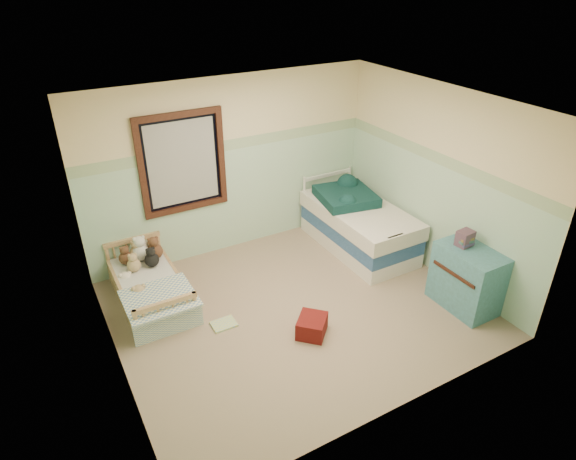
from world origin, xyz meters
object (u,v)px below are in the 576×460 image
twin_bed_frame (358,241)px  toddler_bed_frame (151,294)px  red_pillow (312,326)px  floor_book (224,324)px  plush_floor_cream (128,288)px  dresser (467,278)px  plush_floor_tan (141,303)px

twin_bed_frame → toddler_bed_frame: bearing=175.8°
red_pillow → floor_book: size_ratio=1.24×
plush_floor_cream → twin_bed_frame: 3.32m
plush_floor_cream → dresser: 4.23m
plush_floor_tan → floor_book: (0.77, -0.73, -0.12)m
toddler_bed_frame → twin_bed_frame: bearing=-4.2°
dresser → floor_book: dresser is taller
plush_floor_cream → toddler_bed_frame: bearing=-44.4°
plush_floor_cream → dresser: (3.58, -2.23, 0.27)m
twin_bed_frame → red_pillow: (-1.62, -1.31, -0.00)m
red_pillow → twin_bed_frame: bearing=38.9°
dresser → floor_book: size_ratio=2.78×
floor_book → toddler_bed_frame: bearing=124.3°
dresser → red_pillow: bearing=166.4°
twin_bed_frame → red_pillow: size_ratio=5.13×
twin_bed_frame → plush_floor_cream: bearing=172.1°
plush_floor_tan → floor_book: size_ratio=0.92×
floor_book → red_pillow: bearing=-37.1°
twin_bed_frame → floor_book: size_ratio=6.34×
toddler_bed_frame → plush_floor_cream: (-0.24, 0.23, 0.03)m
toddler_bed_frame → floor_book: bearing=-56.2°
toddler_bed_frame → twin_bed_frame: (3.05, -0.23, 0.01)m
plush_floor_tan → red_pillow: 2.10m
plush_floor_tan → dresser: (3.51, -1.83, 0.27)m
toddler_bed_frame → red_pillow: bearing=-47.1°
toddler_bed_frame → red_pillow: red_pillow is taller
plush_floor_cream → dresser: bearing=-31.9°
toddler_bed_frame → floor_book: size_ratio=5.23×
plush_floor_tan → twin_bed_frame: bearing=-1.0°
toddler_bed_frame → plush_floor_tan: plush_floor_tan is taller
twin_bed_frame → dresser: bearing=-80.6°
dresser → floor_book: 2.98m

